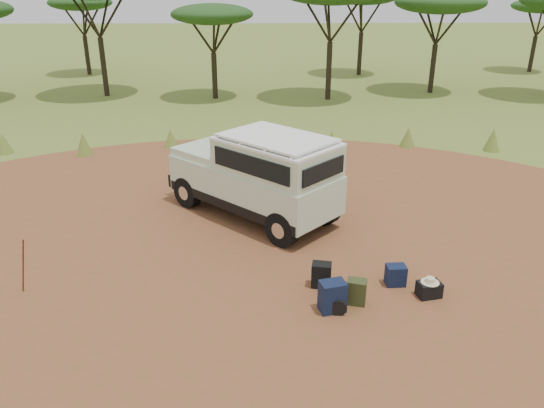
{
  "coord_description": "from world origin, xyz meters",
  "views": [
    {
      "loc": [
        0.38,
        -10.29,
        5.93
      ],
      "look_at": [
        0.65,
        1.26,
        1.0
      ],
      "focal_mm": 35.0,
      "sensor_mm": 36.0,
      "label": 1
    }
  ],
  "objects_px": {
    "backpack_olive": "(356,292)",
    "duffel_navy": "(396,275)",
    "backpack_black": "(321,275)",
    "hard_case": "(429,289)",
    "walking_staff": "(23,266)",
    "safari_vehicle": "(257,177)",
    "backpack_navy": "(332,297)"
  },
  "relations": [
    {
      "from": "backpack_black",
      "to": "hard_case",
      "type": "bearing_deg",
      "value": -0.37
    },
    {
      "from": "duffel_navy",
      "to": "hard_case",
      "type": "xyz_separation_m",
      "value": [
        0.57,
        -0.46,
        -0.06
      ]
    },
    {
      "from": "safari_vehicle",
      "to": "duffel_navy",
      "type": "relative_size",
      "value": 10.65
    },
    {
      "from": "walking_staff",
      "to": "hard_case",
      "type": "distance_m",
      "value": 8.15
    },
    {
      "from": "backpack_olive",
      "to": "hard_case",
      "type": "height_order",
      "value": "backpack_olive"
    },
    {
      "from": "backpack_navy",
      "to": "duffel_navy",
      "type": "bearing_deg",
      "value": 17.02
    },
    {
      "from": "duffel_navy",
      "to": "hard_case",
      "type": "height_order",
      "value": "duffel_navy"
    },
    {
      "from": "walking_staff",
      "to": "duffel_navy",
      "type": "bearing_deg",
      "value": -54.62
    },
    {
      "from": "backpack_black",
      "to": "backpack_olive",
      "type": "bearing_deg",
      "value": -34.91
    },
    {
      "from": "backpack_navy",
      "to": "duffel_navy",
      "type": "distance_m",
      "value": 1.71
    },
    {
      "from": "backpack_olive",
      "to": "duffel_navy",
      "type": "relative_size",
      "value": 1.17
    },
    {
      "from": "backpack_olive",
      "to": "duffel_navy",
      "type": "distance_m",
      "value": 1.16
    },
    {
      "from": "hard_case",
      "to": "backpack_olive",
      "type": "bearing_deg",
      "value": 175.21
    },
    {
      "from": "safari_vehicle",
      "to": "backpack_navy",
      "type": "relative_size",
      "value": 7.58
    },
    {
      "from": "backpack_navy",
      "to": "hard_case",
      "type": "xyz_separation_m",
      "value": [
        2.02,
        0.45,
        -0.15
      ]
    },
    {
      "from": "walking_staff",
      "to": "backpack_olive",
      "type": "height_order",
      "value": "walking_staff"
    },
    {
      "from": "safari_vehicle",
      "to": "backpack_olive",
      "type": "relative_size",
      "value": 9.12
    },
    {
      "from": "backpack_navy",
      "to": "hard_case",
      "type": "relative_size",
      "value": 1.38
    },
    {
      "from": "walking_staff",
      "to": "backpack_navy",
      "type": "xyz_separation_m",
      "value": [
        6.12,
        -0.74,
        -0.33
      ]
    },
    {
      "from": "safari_vehicle",
      "to": "duffel_navy",
      "type": "xyz_separation_m",
      "value": [
        2.88,
        -3.55,
        -0.91
      ]
    },
    {
      "from": "walking_staff",
      "to": "backpack_olive",
      "type": "bearing_deg",
      "value": -60.26
    },
    {
      "from": "backpack_black",
      "to": "duffel_navy",
      "type": "bearing_deg",
      "value": 12.23
    },
    {
      "from": "walking_staff",
      "to": "backpack_olive",
      "type": "relative_size",
      "value": 2.56
    },
    {
      "from": "backpack_navy",
      "to": "backpack_olive",
      "type": "distance_m",
      "value": 0.56
    },
    {
      "from": "backpack_black",
      "to": "duffel_navy",
      "type": "relative_size",
      "value": 1.2
    },
    {
      "from": "backpack_navy",
      "to": "backpack_olive",
      "type": "height_order",
      "value": "backpack_navy"
    },
    {
      "from": "backpack_navy",
      "to": "hard_case",
      "type": "bearing_deg",
      "value": -2.68
    },
    {
      "from": "hard_case",
      "to": "backpack_black",
      "type": "bearing_deg",
      "value": 155.9
    },
    {
      "from": "hard_case",
      "to": "walking_staff",
      "type": "bearing_deg",
      "value": 165.18
    },
    {
      "from": "safari_vehicle",
      "to": "hard_case",
      "type": "height_order",
      "value": "safari_vehicle"
    },
    {
      "from": "backpack_olive",
      "to": "duffel_navy",
      "type": "bearing_deg",
      "value": 51.32
    },
    {
      "from": "walking_staff",
      "to": "backpack_navy",
      "type": "bearing_deg",
      "value": -62.81
    }
  ]
}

